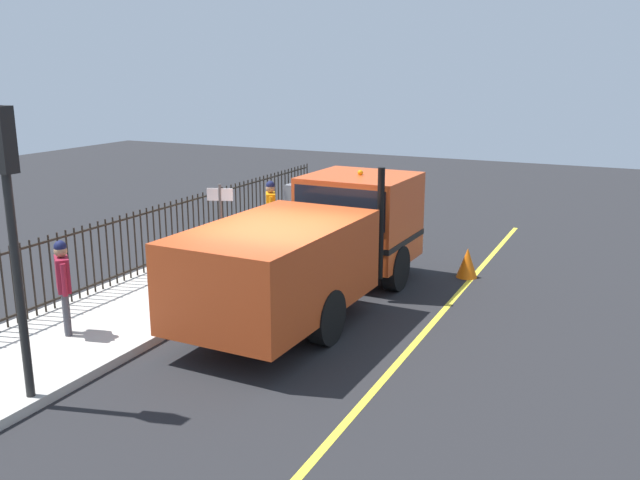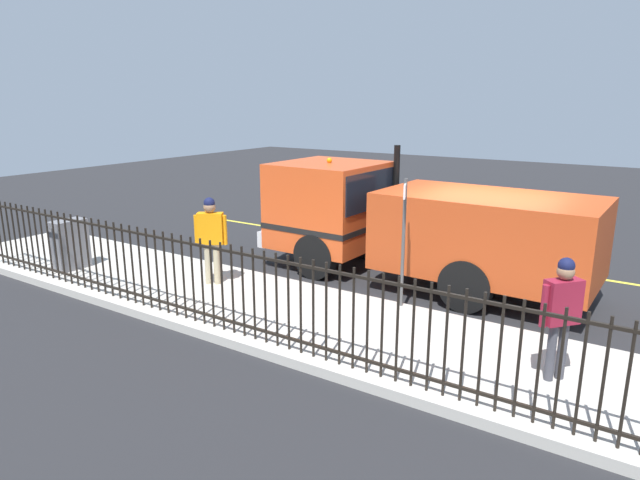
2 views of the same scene
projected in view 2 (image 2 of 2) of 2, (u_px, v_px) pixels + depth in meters
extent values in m
plane|color=#232326|center=(480.00, 295.00, 10.69)|extent=(49.78, 49.78, 0.00)
cube|color=#B7B2A8|center=(417.00, 348.00, 8.22)|extent=(2.86, 22.63, 0.15)
cube|color=yellow|center=(512.00, 265.00, 12.59)|extent=(0.12, 20.36, 0.01)
cube|color=#D84C1E|center=(329.00, 204.00, 12.30)|extent=(2.26, 2.19, 1.86)
cube|color=black|center=(329.00, 186.00, 12.20)|extent=(2.09, 2.23, 0.82)
cube|color=#B8411A|center=(487.00, 234.00, 10.36)|extent=(2.31, 4.05, 1.49)
cube|color=silver|center=(289.00, 231.00, 13.13)|extent=(2.10, 0.25, 0.36)
cube|color=black|center=(329.00, 222.00, 12.40)|extent=(2.28, 2.21, 0.12)
cylinder|color=black|center=(316.00, 256.00, 11.57)|extent=(0.33, 0.97, 0.96)
cylinder|color=black|center=(363.00, 238.00, 13.13)|extent=(0.33, 0.97, 0.96)
cylinder|color=black|center=(466.00, 286.00, 9.76)|extent=(0.33, 0.97, 0.96)
cylinder|color=black|center=(500.00, 260.00, 11.32)|extent=(0.33, 0.97, 0.96)
sphere|color=orange|center=(329.00, 160.00, 12.05)|extent=(0.12, 0.12, 0.12)
cylinder|color=black|center=(396.00, 195.00, 12.37)|extent=(0.14, 0.14, 2.23)
cube|color=orange|center=(211.00, 228.00, 10.60)|extent=(0.44, 0.53, 0.61)
sphere|color=#997051|center=(209.00, 207.00, 10.50)|extent=(0.23, 0.23, 0.23)
sphere|color=#14193F|center=(209.00, 203.00, 10.48)|extent=(0.22, 0.22, 0.22)
cylinder|color=tan|center=(208.00, 264.00, 10.78)|extent=(0.12, 0.12, 0.82)
cylinder|color=tan|center=(217.00, 264.00, 10.78)|extent=(0.12, 0.12, 0.82)
cylinder|color=orange|center=(197.00, 230.00, 10.62)|extent=(0.09, 0.09, 0.58)
cylinder|color=orange|center=(225.00, 230.00, 10.60)|extent=(0.09, 0.09, 0.58)
cube|color=maroon|center=(562.00, 302.00, 6.91)|extent=(0.49, 0.46, 0.58)
sphere|color=#997051|center=(566.00, 271.00, 6.81)|extent=(0.22, 0.22, 0.22)
sphere|color=#14193F|center=(566.00, 266.00, 6.79)|extent=(0.21, 0.21, 0.21)
cylinder|color=#3F3F47|center=(551.00, 352.00, 7.06)|extent=(0.12, 0.12, 0.78)
cylinder|color=#3F3F47|center=(562.00, 350.00, 7.10)|extent=(0.12, 0.12, 0.78)
cylinder|color=maroon|center=(544.00, 306.00, 6.85)|extent=(0.09, 0.09, 0.55)
cylinder|color=maroon|center=(579.00, 302.00, 6.99)|extent=(0.09, 0.09, 0.55)
cylinder|color=black|center=(4.00, 233.00, 11.94)|extent=(0.04, 0.04, 1.43)
cylinder|color=black|center=(9.00, 234.00, 11.83)|extent=(0.04, 0.04, 1.43)
cylinder|color=black|center=(15.00, 236.00, 11.72)|extent=(0.04, 0.04, 1.43)
cylinder|color=black|center=(20.00, 237.00, 11.60)|extent=(0.04, 0.04, 1.43)
cylinder|color=black|center=(26.00, 238.00, 11.49)|extent=(0.04, 0.04, 1.43)
cylinder|color=black|center=(31.00, 240.00, 11.37)|extent=(0.04, 0.04, 1.43)
cylinder|color=black|center=(37.00, 241.00, 11.26)|extent=(0.04, 0.04, 1.43)
cylinder|color=black|center=(43.00, 243.00, 11.15)|extent=(0.04, 0.04, 1.43)
cylinder|color=black|center=(49.00, 244.00, 11.03)|extent=(0.04, 0.04, 1.43)
cylinder|color=black|center=(55.00, 246.00, 10.92)|extent=(0.04, 0.04, 1.43)
cylinder|color=black|center=(62.00, 247.00, 10.81)|extent=(0.04, 0.04, 1.43)
cylinder|color=black|center=(68.00, 249.00, 10.69)|extent=(0.04, 0.04, 1.43)
cylinder|color=black|center=(74.00, 250.00, 10.58)|extent=(0.04, 0.04, 1.43)
cylinder|color=black|center=(81.00, 252.00, 10.46)|extent=(0.04, 0.04, 1.43)
cylinder|color=black|center=(88.00, 254.00, 10.35)|extent=(0.04, 0.04, 1.43)
cylinder|color=black|center=(95.00, 255.00, 10.24)|extent=(0.04, 0.04, 1.43)
cylinder|color=black|center=(102.00, 257.00, 10.12)|extent=(0.04, 0.04, 1.43)
cylinder|color=black|center=(109.00, 259.00, 10.01)|extent=(0.04, 0.04, 1.43)
cylinder|color=black|center=(117.00, 261.00, 9.90)|extent=(0.04, 0.04, 1.43)
cylinder|color=black|center=(125.00, 263.00, 9.78)|extent=(0.04, 0.04, 1.43)
cylinder|color=black|center=(132.00, 265.00, 9.67)|extent=(0.04, 0.04, 1.43)
cylinder|color=black|center=(140.00, 267.00, 9.55)|extent=(0.04, 0.04, 1.43)
cylinder|color=black|center=(149.00, 269.00, 9.44)|extent=(0.04, 0.04, 1.43)
cylinder|color=black|center=(157.00, 271.00, 9.33)|extent=(0.04, 0.04, 1.43)
cylinder|color=black|center=(166.00, 273.00, 9.21)|extent=(0.04, 0.04, 1.43)
cylinder|color=black|center=(174.00, 275.00, 9.10)|extent=(0.04, 0.04, 1.43)
cylinder|color=black|center=(184.00, 277.00, 8.99)|extent=(0.04, 0.04, 1.43)
cylinder|color=black|center=(193.00, 280.00, 8.87)|extent=(0.04, 0.04, 1.43)
cylinder|color=black|center=(202.00, 282.00, 8.76)|extent=(0.04, 0.04, 1.43)
cylinder|color=black|center=(212.00, 284.00, 8.65)|extent=(0.04, 0.04, 1.43)
cylinder|color=black|center=(222.00, 287.00, 8.53)|extent=(0.04, 0.04, 1.43)
cylinder|color=black|center=(232.00, 289.00, 8.42)|extent=(0.04, 0.04, 1.43)
cylinder|color=black|center=(243.00, 292.00, 8.30)|extent=(0.04, 0.04, 1.43)
cylinder|color=black|center=(254.00, 295.00, 8.19)|extent=(0.04, 0.04, 1.43)
cylinder|color=black|center=(265.00, 297.00, 8.08)|extent=(0.04, 0.04, 1.43)
cylinder|color=black|center=(277.00, 300.00, 7.96)|extent=(0.04, 0.04, 1.43)
cylinder|color=black|center=(289.00, 303.00, 7.85)|extent=(0.04, 0.04, 1.43)
cylinder|color=black|center=(301.00, 306.00, 7.74)|extent=(0.04, 0.04, 1.43)
cylinder|color=black|center=(313.00, 309.00, 7.62)|extent=(0.04, 0.04, 1.43)
cylinder|color=black|center=(326.00, 312.00, 7.51)|extent=(0.04, 0.04, 1.43)
cylinder|color=black|center=(340.00, 316.00, 7.39)|extent=(0.04, 0.04, 1.43)
cylinder|color=black|center=(353.00, 319.00, 7.28)|extent=(0.04, 0.04, 1.43)
cylinder|color=black|center=(367.00, 322.00, 7.17)|extent=(0.04, 0.04, 1.43)
cylinder|color=black|center=(382.00, 326.00, 7.05)|extent=(0.04, 0.04, 1.43)
cylinder|color=black|center=(397.00, 330.00, 6.94)|extent=(0.04, 0.04, 1.43)
cylinder|color=black|center=(413.00, 334.00, 6.83)|extent=(0.04, 0.04, 1.43)
cylinder|color=black|center=(429.00, 338.00, 6.71)|extent=(0.04, 0.04, 1.43)
cylinder|color=black|center=(446.00, 342.00, 6.60)|extent=(0.04, 0.04, 1.43)
cylinder|color=black|center=(463.00, 346.00, 6.49)|extent=(0.04, 0.04, 1.43)
cylinder|color=black|center=(481.00, 350.00, 6.37)|extent=(0.04, 0.04, 1.43)
cylinder|color=black|center=(500.00, 355.00, 6.26)|extent=(0.04, 0.04, 1.43)
cylinder|color=black|center=(519.00, 360.00, 6.14)|extent=(0.04, 0.04, 1.43)
cylinder|color=black|center=(539.00, 365.00, 6.03)|extent=(0.04, 0.04, 1.43)
cylinder|color=black|center=(560.00, 370.00, 5.92)|extent=(0.04, 0.04, 1.43)
cylinder|color=black|center=(581.00, 375.00, 5.80)|extent=(0.04, 0.04, 1.43)
cylinder|color=black|center=(604.00, 381.00, 5.69)|extent=(0.04, 0.04, 1.43)
cylinder|color=black|center=(627.00, 386.00, 5.58)|extent=(0.04, 0.04, 1.43)
cube|color=black|center=(383.00, 282.00, 6.90)|extent=(0.04, 19.23, 0.04)
cube|color=black|center=(381.00, 365.00, 7.19)|extent=(0.04, 19.23, 0.04)
cube|color=slate|center=(70.00, 245.00, 11.72)|extent=(0.71, 0.39, 1.06)
cone|color=orange|center=(334.00, 227.00, 14.92)|extent=(0.47, 0.47, 0.67)
cylinder|color=#4C4C4C|center=(403.00, 244.00, 9.45)|extent=(0.06, 0.06, 2.26)
cube|color=white|center=(405.00, 190.00, 9.21)|extent=(0.48, 0.21, 0.24)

